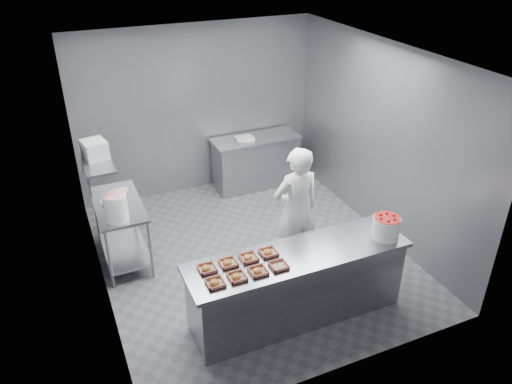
# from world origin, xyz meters

# --- Properties ---
(floor) EXTENTS (4.50, 4.50, 0.00)m
(floor) POSITION_xyz_m (0.00, 0.00, 0.00)
(floor) COLOR #4C4C51
(floor) RESTS_ON ground
(ceiling) EXTENTS (4.50, 4.50, 0.00)m
(ceiling) POSITION_xyz_m (0.00, 0.00, 2.80)
(ceiling) COLOR white
(ceiling) RESTS_ON wall_back
(wall_back) EXTENTS (4.00, 0.04, 2.80)m
(wall_back) POSITION_xyz_m (0.00, 2.25, 1.40)
(wall_back) COLOR slate
(wall_back) RESTS_ON ground
(wall_left) EXTENTS (0.04, 4.50, 2.80)m
(wall_left) POSITION_xyz_m (-2.00, 0.00, 1.40)
(wall_left) COLOR slate
(wall_left) RESTS_ON ground
(wall_right) EXTENTS (0.04, 4.50, 2.80)m
(wall_right) POSITION_xyz_m (2.00, 0.00, 1.40)
(wall_right) COLOR slate
(wall_right) RESTS_ON ground
(service_counter) EXTENTS (2.60, 0.70, 0.90)m
(service_counter) POSITION_xyz_m (0.00, -1.35, 0.45)
(service_counter) COLOR slate
(service_counter) RESTS_ON ground
(prep_table) EXTENTS (0.60, 1.20, 0.90)m
(prep_table) POSITION_xyz_m (-1.65, 0.60, 0.59)
(prep_table) COLOR slate
(prep_table) RESTS_ON ground
(back_counter) EXTENTS (1.50, 0.60, 0.90)m
(back_counter) POSITION_xyz_m (0.90, 1.90, 0.45)
(back_counter) COLOR slate
(back_counter) RESTS_ON ground
(wall_shelf) EXTENTS (0.35, 0.90, 0.03)m
(wall_shelf) POSITION_xyz_m (-1.82, 0.60, 1.55)
(wall_shelf) COLOR slate
(wall_shelf) RESTS_ON wall_left
(tray_0) EXTENTS (0.19, 0.18, 0.06)m
(tray_0) POSITION_xyz_m (-1.03, -1.48, 0.92)
(tray_0) COLOR tan
(tray_0) RESTS_ON service_counter
(tray_1) EXTENTS (0.19, 0.18, 0.06)m
(tray_1) POSITION_xyz_m (-0.79, -1.48, 0.92)
(tray_1) COLOR tan
(tray_1) RESTS_ON service_counter
(tray_2) EXTENTS (0.19, 0.18, 0.06)m
(tray_2) POSITION_xyz_m (-0.55, -1.48, 0.92)
(tray_2) COLOR tan
(tray_2) RESTS_ON service_counter
(tray_3) EXTENTS (0.19, 0.18, 0.04)m
(tray_3) POSITION_xyz_m (-0.31, -1.48, 0.92)
(tray_3) COLOR tan
(tray_3) RESTS_ON service_counter
(tray_4) EXTENTS (0.19, 0.18, 0.06)m
(tray_4) POSITION_xyz_m (-1.03, -1.22, 0.92)
(tray_4) COLOR tan
(tray_4) RESTS_ON service_counter
(tray_5) EXTENTS (0.19, 0.18, 0.06)m
(tray_5) POSITION_xyz_m (-0.79, -1.22, 0.92)
(tray_5) COLOR tan
(tray_5) RESTS_ON service_counter
(tray_6) EXTENTS (0.19, 0.18, 0.06)m
(tray_6) POSITION_xyz_m (-0.55, -1.22, 0.92)
(tray_6) COLOR tan
(tray_6) RESTS_ON service_counter
(tray_7) EXTENTS (0.19, 0.18, 0.06)m
(tray_7) POSITION_xyz_m (-0.31, -1.22, 0.92)
(tray_7) COLOR tan
(tray_7) RESTS_ON service_counter
(worker) EXTENTS (0.65, 0.43, 1.75)m
(worker) POSITION_xyz_m (0.42, -0.47, 0.88)
(worker) COLOR white
(worker) RESTS_ON ground
(strawberry_tub) EXTENTS (0.32, 0.32, 0.27)m
(strawberry_tub) POSITION_xyz_m (1.08, -1.46, 1.04)
(strawberry_tub) COLOR white
(strawberry_tub) RESTS_ON service_counter
(glaze_bucket) EXTENTS (0.30, 0.28, 0.44)m
(glaze_bucket) POSITION_xyz_m (-1.72, 0.18, 1.09)
(glaze_bucket) COLOR white
(glaze_bucket) RESTS_ON prep_table
(bucket_lid) EXTENTS (0.44, 0.44, 0.03)m
(bucket_lid) POSITION_xyz_m (-1.69, 0.66, 0.91)
(bucket_lid) COLOR white
(bucket_lid) RESTS_ON prep_table
(rag) EXTENTS (0.16, 0.15, 0.02)m
(rag) POSITION_xyz_m (-1.52, 0.92, 0.91)
(rag) COLOR #CCB28C
(rag) RESTS_ON prep_table
(appliance) EXTENTS (0.32, 0.35, 0.23)m
(appliance) POSITION_xyz_m (-1.82, 0.64, 1.68)
(appliance) COLOR gray
(appliance) RESTS_ON wall_shelf
(paper_stack) EXTENTS (0.33, 0.26, 0.05)m
(paper_stack) POSITION_xyz_m (0.69, 1.90, 0.92)
(paper_stack) COLOR silver
(paper_stack) RESTS_ON back_counter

